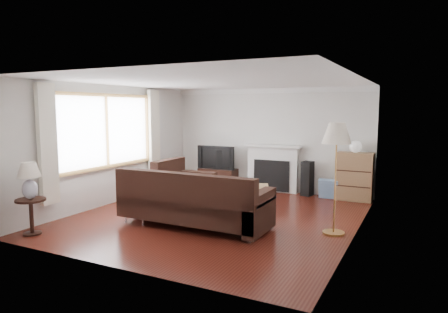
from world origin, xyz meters
The scene contains 17 objects.
room centered at (0.00, 0.00, 1.25)m, with size 5.10×5.60×2.54m.
window centered at (-2.45, -0.20, 1.55)m, with size 0.12×2.74×1.54m, color brown.
curtain_near centered at (-2.40, -1.72, 1.40)m, with size 0.10×0.35×2.10m, color white.
curtain_far centered at (-2.40, 1.32, 1.40)m, with size 0.10×0.35×2.10m, color white.
fireplace centered at (0.15, 2.64, 0.57)m, with size 1.40×0.26×1.15m, color white.
tv_stand centered at (-1.28, 2.50, 0.24)m, with size 0.97×0.44×0.48m, color black.
television centered at (-1.28, 2.50, 0.78)m, with size 1.03×0.13×0.59m, color black.
speaker_left centered at (-1.17, 2.52, 0.48)m, with size 0.27×0.32×0.97m, color black.
speaker_right centered at (1.04, 2.55, 0.40)m, with size 0.22×0.27×0.80m, color black.
bookshelf centered at (2.09, 2.53, 0.53)m, with size 0.77×0.37×1.06m, color olive.
globe_lamp centered at (2.09, 2.53, 1.19)m, with size 0.26×0.26×0.26m, color white.
sectional_sofa centered at (-0.06, -0.72, 0.46)m, with size 2.82×2.06×0.91m, color black.
coffee_table centered at (0.12, 0.70, 0.24)m, with size 1.21×0.66×0.47m, color #987548.
footstool centered at (-1.61, 0.01, 0.20)m, with size 0.48×0.48×0.40m, color black.
floor_lamp centered at (2.18, -0.09, 0.90)m, with size 0.46×0.46×1.79m, color #B17C3D.
side_table centered at (-2.15, -2.30, 0.29)m, with size 0.46×0.46×0.58m, color black.
table_lamp centered at (-2.15, -2.30, 0.87)m, with size 0.36×0.36×0.58m, color silver.
Camera 1 is at (3.41, -6.47, 2.01)m, focal length 32.00 mm.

